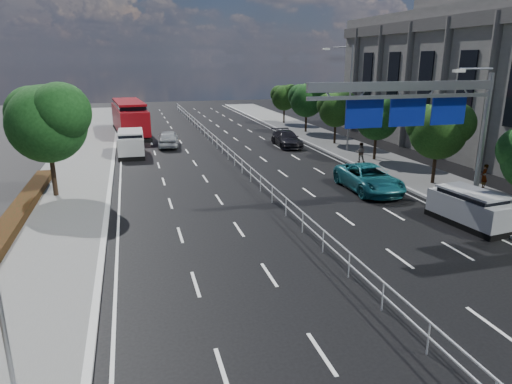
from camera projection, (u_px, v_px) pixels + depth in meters
name	position (u px, v px, depth m)	size (l,w,h in m)	color
ground	(410.00, 338.00, 13.38)	(160.00, 160.00, 0.00)	black
median_fence	(237.00, 161.00, 34.06)	(0.05, 85.00, 1.02)	silver
overhead_gantry	(423.00, 106.00, 22.83)	(10.24, 0.38, 7.45)	gray
streetlight_far	(347.00, 92.00, 38.65)	(2.78, 2.40, 9.00)	gray
near_tree_back	(48.00, 119.00, 25.67)	(4.84, 4.51, 6.69)	black
far_tree_d	(439.00, 128.00, 28.61)	(3.85, 3.59, 5.34)	black
far_tree_e	(378.00, 116.00, 35.59)	(3.63, 3.38, 5.13)	black
far_tree_f	(337.00, 108.00, 42.54)	(3.52, 3.28, 5.02)	black
far_tree_g	(307.00, 98.00, 49.41)	(3.96, 3.69, 5.45)	black
far_tree_h	(285.00, 96.00, 56.44)	(3.41, 3.18, 4.91)	black
white_minivan	(131.00, 143.00, 38.39)	(2.18, 4.90, 2.11)	black
red_bus	(129.00, 117.00, 48.93)	(3.98, 12.20, 3.58)	black
near_car_silver	(168.00, 138.00, 42.29)	(1.83, 4.55, 1.55)	#9FA3A6
near_car_dark	(141.00, 110.00, 65.95)	(1.59, 4.55, 1.50)	black
silver_minivan	(470.00, 208.00, 22.30)	(2.26, 4.38, 1.74)	black
parked_car_teal	(369.00, 178.00, 28.13)	(2.63, 5.70, 1.58)	#165B64
parked_car_dark	(287.00, 139.00, 42.44)	(2.02, 4.97, 1.44)	black
pedestrian_a	(484.00, 176.00, 28.16)	(0.56, 0.37, 1.53)	gray
pedestrian_b	(361.00, 152.00, 35.32)	(0.75, 0.58, 1.54)	gray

